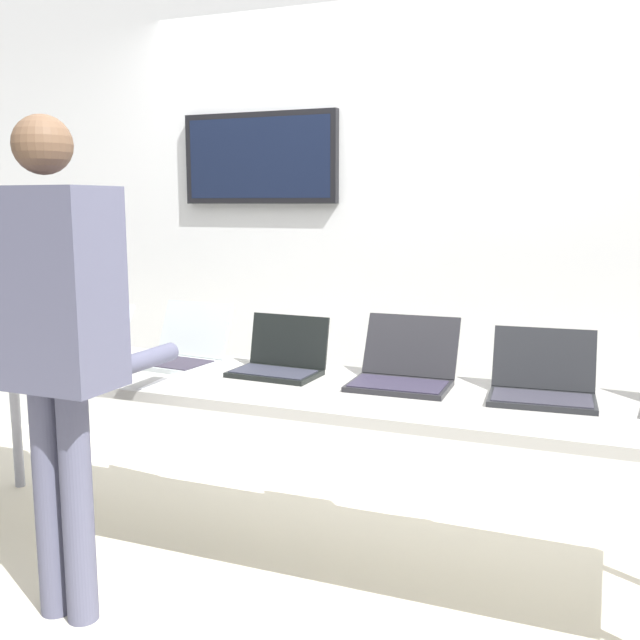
{
  "coord_description": "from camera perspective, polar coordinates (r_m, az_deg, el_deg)",
  "views": [
    {
      "loc": [
        1.2,
        -2.55,
        1.48
      ],
      "look_at": [
        0.16,
        0.03,
        1.03
      ],
      "focal_mm": 40.75,
      "sensor_mm": 36.0,
      "label": 1
    }
  ],
  "objects": [
    {
      "name": "workbench",
      "position": [
        2.92,
        -3.16,
        -5.7
      ],
      "size": [
        3.49,
        0.7,
        0.78
      ],
      "color": "#A6A39C",
      "rests_on": "ground"
    },
    {
      "name": "laptop_station_1",
      "position": [
        3.26,
        -10.91,
        -2.34
      ],
      "size": [
        0.39,
        0.39,
        0.26
      ],
      "color": "#AEB6B4",
      "rests_on": "workbench"
    },
    {
      "name": "person",
      "position": [
        2.64,
        -20.1,
        -0.24
      ],
      "size": [
        0.44,
        0.59,
        1.77
      ],
      "color": "#4D4E65",
      "rests_on": "ground"
    },
    {
      "name": "back_wall",
      "position": [
        3.87,
        3.74,
        7.69
      ],
      "size": [
        8.0,
        0.11,
        2.75
      ],
      "color": "silver",
      "rests_on": "ground"
    },
    {
      "name": "laptop_station_0",
      "position": [
        3.56,
        -18.24,
        -1.76
      ],
      "size": [
        0.38,
        0.36,
        0.22
      ],
      "color": "#ACB6BA",
      "rests_on": "workbench"
    },
    {
      "name": "paper_sheet",
      "position": [
        2.92,
        -10.85,
        -4.82
      ],
      "size": [
        0.23,
        0.31,
        0.0
      ],
      "color": "white",
      "rests_on": "workbench"
    },
    {
      "name": "laptop_station_2",
      "position": [
        3.01,
        -3.15,
        -3.21
      ],
      "size": [
        0.37,
        0.28,
        0.23
      ],
      "color": "black",
      "rests_on": "workbench"
    },
    {
      "name": "ground",
      "position": [
        3.19,
        -3.04,
        -18.92
      ],
      "size": [
        8.0,
        8.0,
        0.04
      ],
      "primitive_type": "cube",
      "color": "beige"
    },
    {
      "name": "laptop_station_3",
      "position": [
        2.85,
        6.59,
        -3.92
      ],
      "size": [
        0.39,
        0.38,
        0.25
      ],
      "color": "black",
      "rests_on": "workbench"
    },
    {
      "name": "equipment_box",
      "position": [
        3.85,
        -22.98,
        0.11
      ],
      "size": [
        0.39,
        0.34,
        0.29
      ],
      "color": "gray",
      "rests_on": "workbench"
    },
    {
      "name": "laptop_station_4",
      "position": [
        2.75,
        17.07,
        -4.8
      ],
      "size": [
        0.39,
        0.35,
        0.24
      ],
      "color": "black",
      "rests_on": "workbench"
    }
  ]
}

